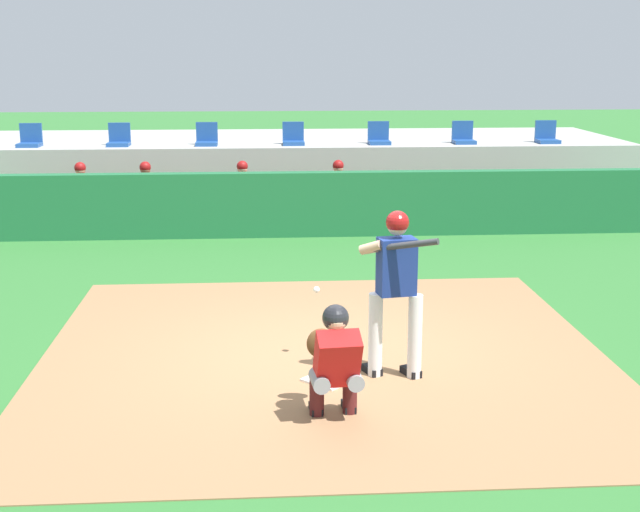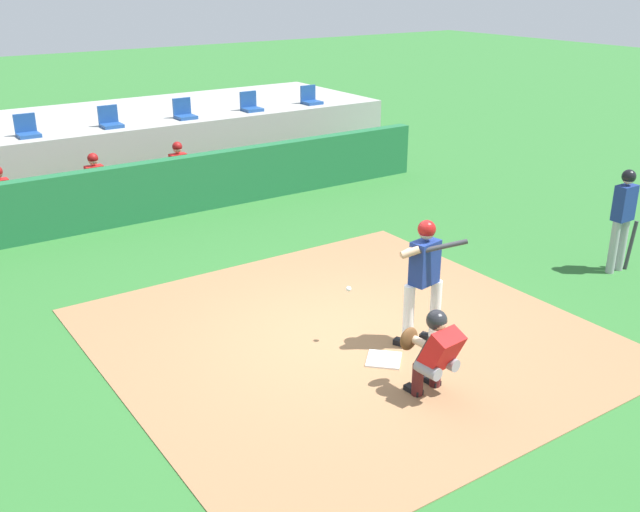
{
  "view_description": "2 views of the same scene",
  "coord_description": "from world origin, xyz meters",
  "px_view_note": "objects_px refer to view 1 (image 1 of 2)",
  "views": [
    {
      "loc": [
        -0.66,
        -9.33,
        3.41
      ],
      "look_at": [
        0.0,
        0.7,
        1.0
      ],
      "focal_mm": 48.59,
      "sensor_mm": 36.0,
      "label": 1
    },
    {
      "loc": [
        -5.41,
        -7.28,
        4.81
      ],
      "look_at": [
        0.0,
        0.7,
        1.0
      ],
      "focal_mm": 40.82,
      "sensor_mm": 36.0,
      "label": 2
    }
  ],
  "objects_px": {
    "dugout_player_2": "(243,194)",
    "dugout_player_3": "(339,193)",
    "dugout_player_1": "(146,195)",
    "home_plate": "(329,379)",
    "stadium_seat_5": "(463,137)",
    "stadium_seat_3": "(293,138)",
    "catcher_crouched": "(334,358)",
    "batter_at_plate": "(395,284)",
    "stadium_seat_6": "(547,137)",
    "stadium_seat_0": "(30,140)",
    "stadium_seat_4": "(379,138)",
    "stadium_seat_1": "(119,139)",
    "dugout_player_0": "(80,195)",
    "stadium_seat_2": "(207,139)"
  },
  "relations": [
    {
      "from": "home_plate",
      "to": "stadium_seat_3",
      "type": "bearing_deg",
      "value": 90.0
    },
    {
      "from": "dugout_player_2",
      "to": "dugout_player_3",
      "type": "relative_size",
      "value": 1.0
    },
    {
      "from": "home_plate",
      "to": "stadium_seat_3",
      "type": "relative_size",
      "value": 0.92
    },
    {
      "from": "home_plate",
      "to": "dugout_player_3",
      "type": "height_order",
      "value": "dugout_player_3"
    },
    {
      "from": "catcher_crouched",
      "to": "dugout_player_3",
      "type": "distance_m",
      "value": 9.13
    },
    {
      "from": "dugout_player_3",
      "to": "stadium_seat_0",
      "type": "xyz_separation_m",
      "value": [
        -6.38,
        2.03,
        0.86
      ]
    },
    {
      "from": "stadium_seat_1",
      "to": "stadium_seat_2",
      "type": "height_order",
      "value": "same"
    },
    {
      "from": "batter_at_plate",
      "to": "stadium_seat_5",
      "type": "relative_size",
      "value": 3.76
    },
    {
      "from": "dugout_player_3",
      "to": "stadium_seat_0",
      "type": "height_order",
      "value": "stadium_seat_0"
    },
    {
      "from": "dugout_player_2",
      "to": "dugout_player_3",
      "type": "xyz_separation_m",
      "value": [
        1.87,
        0.0,
        0.0
      ]
    },
    {
      "from": "dugout_player_1",
      "to": "dugout_player_2",
      "type": "xyz_separation_m",
      "value": [
        1.87,
        0.0,
        0.0
      ]
    },
    {
      "from": "home_plate",
      "to": "stadium_seat_1",
      "type": "distance_m",
      "value": 10.94
    },
    {
      "from": "batter_at_plate",
      "to": "catcher_crouched",
      "type": "relative_size",
      "value": 0.9
    },
    {
      "from": "dugout_player_1",
      "to": "dugout_player_3",
      "type": "bearing_deg",
      "value": 0.0
    },
    {
      "from": "dugout_player_1",
      "to": "dugout_player_3",
      "type": "relative_size",
      "value": 1.0
    },
    {
      "from": "dugout_player_0",
      "to": "stadium_seat_2",
      "type": "height_order",
      "value": "stadium_seat_2"
    },
    {
      "from": "stadium_seat_0",
      "to": "catcher_crouched",
      "type": "bearing_deg",
      "value": -63.51
    },
    {
      "from": "stadium_seat_4",
      "to": "stadium_seat_5",
      "type": "distance_m",
      "value": 1.86
    },
    {
      "from": "home_plate",
      "to": "stadium_seat_3",
      "type": "xyz_separation_m",
      "value": [
        0.0,
        10.18,
        1.51
      ]
    },
    {
      "from": "stadium_seat_4",
      "to": "stadium_seat_5",
      "type": "bearing_deg",
      "value": 0.0
    },
    {
      "from": "stadium_seat_2",
      "to": "stadium_seat_6",
      "type": "relative_size",
      "value": 1.0
    },
    {
      "from": "home_plate",
      "to": "stadium_seat_5",
      "type": "relative_size",
      "value": 0.92
    },
    {
      "from": "dugout_player_3",
      "to": "stadium_seat_3",
      "type": "height_order",
      "value": "stadium_seat_3"
    },
    {
      "from": "catcher_crouched",
      "to": "stadium_seat_6",
      "type": "bearing_deg",
      "value": 63.29
    },
    {
      "from": "dugout_player_2",
      "to": "stadium_seat_3",
      "type": "distance_m",
      "value": 2.45
    },
    {
      "from": "stadium_seat_1",
      "to": "dugout_player_1",
      "type": "bearing_deg",
      "value": -68.99
    },
    {
      "from": "stadium_seat_3",
      "to": "stadium_seat_4",
      "type": "bearing_deg",
      "value": 0.0
    },
    {
      "from": "batter_at_plate",
      "to": "stadium_seat_2",
      "type": "relative_size",
      "value": 3.76
    },
    {
      "from": "stadium_seat_6",
      "to": "stadium_seat_3",
      "type": "bearing_deg",
      "value": 180.0
    },
    {
      "from": "stadium_seat_0",
      "to": "stadium_seat_6",
      "type": "bearing_deg",
      "value": 0.0
    },
    {
      "from": "dugout_player_3",
      "to": "stadium_seat_3",
      "type": "distance_m",
      "value": 2.35
    },
    {
      "from": "dugout_player_2",
      "to": "stadium_seat_2",
      "type": "relative_size",
      "value": 2.71
    },
    {
      "from": "stadium_seat_2",
      "to": "stadium_seat_6",
      "type": "xyz_separation_m",
      "value": [
        7.43,
        0.0,
        0.0
      ]
    },
    {
      "from": "dugout_player_2",
      "to": "stadium_seat_3",
      "type": "xyz_separation_m",
      "value": [
        1.07,
        2.03,
        0.86
      ]
    },
    {
      "from": "dugout_player_2",
      "to": "dugout_player_3",
      "type": "bearing_deg",
      "value": 0.0
    },
    {
      "from": "dugout_player_3",
      "to": "stadium_seat_4",
      "type": "xyz_separation_m",
      "value": [
        1.05,
        2.03,
        0.86
      ]
    },
    {
      "from": "stadium_seat_2",
      "to": "stadium_seat_4",
      "type": "relative_size",
      "value": 1.0
    },
    {
      "from": "stadium_seat_0",
      "to": "stadium_seat_2",
      "type": "distance_m",
      "value": 3.71
    },
    {
      "from": "batter_at_plate",
      "to": "dugout_player_2",
      "type": "distance_m",
      "value": 8.27
    },
    {
      "from": "stadium_seat_1",
      "to": "stadium_seat_3",
      "type": "bearing_deg",
      "value": 0.0
    },
    {
      "from": "home_plate",
      "to": "batter_at_plate",
      "type": "relative_size",
      "value": 0.24
    },
    {
      "from": "dugout_player_1",
      "to": "stadium_seat_5",
      "type": "xyz_separation_m",
      "value": [
        6.65,
        2.03,
        0.86
      ]
    },
    {
      "from": "dugout_player_0",
      "to": "dugout_player_3",
      "type": "bearing_deg",
      "value": 0.0
    },
    {
      "from": "home_plate",
      "to": "dugout_player_0",
      "type": "xyz_separation_m",
      "value": [
        -4.17,
        8.14,
        0.65
      ]
    },
    {
      "from": "dugout_player_0",
      "to": "stadium_seat_5",
      "type": "distance_m",
      "value": 8.19
    },
    {
      "from": "dugout_player_0",
      "to": "stadium_seat_4",
      "type": "bearing_deg",
      "value": 18.65
    },
    {
      "from": "stadium_seat_4",
      "to": "stadium_seat_6",
      "type": "distance_m",
      "value": 3.71
    },
    {
      "from": "dugout_player_1",
      "to": "dugout_player_0",
      "type": "bearing_deg",
      "value": 180.0
    },
    {
      "from": "home_plate",
      "to": "batter_at_plate",
      "type": "distance_m",
      "value": 1.23
    },
    {
      "from": "dugout_player_1",
      "to": "stadium_seat_2",
      "type": "xyz_separation_m",
      "value": [
        1.08,
        2.03,
        0.86
      ]
    }
  ]
}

